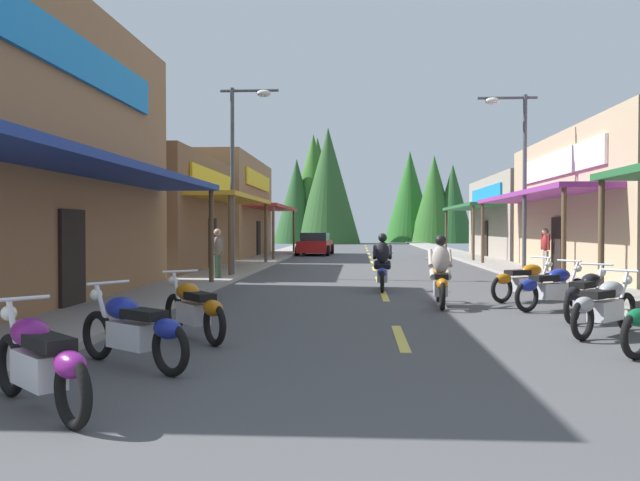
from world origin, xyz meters
TOP-DOWN VIEW (x-y plane):
  - ground at (0.00, 27.53)m, footprint 9.13×85.05m
  - sidewalk_left at (-5.57, 27.53)m, footprint 2.02×85.05m
  - sidewalk_right at (5.57, 27.53)m, footprint 2.02×85.05m
  - centerline_dashes at (0.00, 30.72)m, footprint 0.16×59.71m
  - storefront_left_middle at (-10.72, 24.43)m, footprint 10.15×9.66m
  - storefront_left_far at (-10.49, 36.30)m, footprint 9.68×11.83m
  - storefront_right_far at (10.03, 35.67)m, footprint 8.77×11.40m
  - streetlamp_left at (-4.68, 20.56)m, footprint 1.99×0.30m
  - streetlamp_right at (4.67, 20.97)m, footprint 1.99×0.30m
  - motorcycle_parked_right_2 at (3.27, 9.33)m, footprint 1.60×1.56m
  - motorcycle_parked_right_3 at (3.58, 11.05)m, footprint 1.41×1.74m
  - motorcycle_parked_right_4 at (3.37, 12.50)m, footprint 1.86×1.23m
  - motorcycle_parked_right_5 at (3.23, 14.09)m, footprint 1.86×1.23m
  - motorcycle_parked_left_0 at (-3.62, 4.68)m, footprint 1.66×1.51m
  - motorcycle_parked_left_1 at (-3.41, 6.57)m, footprint 1.80×1.32m
  - motorcycle_parked_left_2 at (-3.19, 8.62)m, footprint 1.41×1.73m
  - rider_cruising_lead at (1.13, 12.98)m, footprint 0.60×2.14m
  - rider_cruising_trailing at (-0.00, 16.44)m, footprint 0.60×2.14m
  - pedestrian_by_shop at (-5.13, 18.95)m, footprint 0.38×0.53m
  - pedestrian_browsing at (6.26, 23.03)m, footprint 0.34×0.56m
  - parked_car_curbside at (-3.36, 38.81)m, footprint 2.23×4.38m
  - treeline_backdrop at (-1.34, 70.43)m, footprint 22.22×13.54m

SIDE VIEW (x-z plane):
  - ground at x=0.00m, z-range -0.10..0.00m
  - centerline_dashes at x=0.00m, z-range 0.00..0.01m
  - sidewalk_left at x=-5.57m, z-range 0.00..0.12m
  - sidewalk_right at x=5.57m, z-range 0.00..0.12m
  - motorcycle_parked_right_2 at x=3.27m, z-range -0.03..1.01m
  - motorcycle_parked_right_3 at x=3.58m, z-range -0.03..1.01m
  - motorcycle_parked_right_4 at x=3.37m, z-range -0.03..1.01m
  - motorcycle_parked_right_5 at x=3.23m, z-range -0.03..1.01m
  - motorcycle_parked_left_0 at x=-3.62m, z-range -0.03..1.01m
  - motorcycle_parked_left_1 at x=-3.41m, z-range -0.03..1.01m
  - motorcycle_parked_left_2 at x=-3.19m, z-range -0.03..1.01m
  - rider_cruising_lead at x=1.13m, z-range -0.13..1.44m
  - rider_cruising_trailing at x=0.00m, z-range -0.13..1.44m
  - parked_car_curbside at x=-3.36m, z-range -0.01..1.39m
  - pedestrian_by_shop at x=-5.13m, z-range 0.14..1.82m
  - pedestrian_browsing at x=6.26m, z-range 0.14..1.84m
  - storefront_right_far at x=10.03m, z-range 0.01..4.58m
  - storefront_left_middle at x=-10.72m, z-range 0.01..4.59m
  - storefront_left_far at x=-10.49m, z-range 0.00..5.74m
  - streetlamp_right at x=4.67m, z-range 0.93..7.14m
  - streetlamp_left at x=-4.68m, z-range 0.94..7.43m
  - treeline_backdrop at x=-1.34m, z-range -0.61..11.86m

